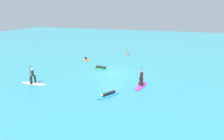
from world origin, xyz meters
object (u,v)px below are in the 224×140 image
at_px(surfer_on_purple_board, 141,83).
at_px(surfer_on_green_board, 101,68).
at_px(marker_buoy, 128,54).
at_px(surfer_on_white_board, 33,81).
at_px(surfer_on_blue_board, 108,94).
at_px(surfer_on_orange_board, 86,59).

height_order(surfer_on_purple_board, surfer_on_green_board, surfer_on_purple_board).
distance_m(surfer_on_purple_board, marker_buoy, 15.86).
height_order(surfer_on_white_board, surfer_on_blue_board, surfer_on_white_board).
distance_m(surfer_on_white_board, marker_buoy, 19.15).
bearing_deg(marker_buoy, surfer_on_blue_board, -80.09).
relative_size(surfer_on_white_board, surfer_on_orange_board, 1.31).
bearing_deg(surfer_on_white_board, surfer_on_orange_board, -95.17).
height_order(surfer_on_orange_board, marker_buoy, marker_buoy).
bearing_deg(surfer_on_orange_board, surfer_on_purple_board, 9.22).
bearing_deg(surfer_on_purple_board, surfer_on_orange_board, 62.04).
bearing_deg(surfer_on_white_board, marker_buoy, -111.42).
xyz_separation_m(surfer_on_purple_board, surfer_on_blue_board, (-2.48, -3.50, -0.29)).
bearing_deg(marker_buoy, surfer_on_green_board, -96.97).
bearing_deg(surfer_on_blue_board, surfer_on_orange_board, -115.85).
relative_size(surfer_on_white_board, surfer_on_purple_board, 1.04).
relative_size(surfer_on_purple_board, surfer_on_orange_board, 1.26).
relative_size(surfer_on_green_board, marker_buoy, 2.25).
xyz_separation_m(surfer_on_white_board, surfer_on_orange_board, (0.34, 12.35, -0.24)).
bearing_deg(surfer_on_blue_board, surfer_on_white_board, -61.41).
distance_m(surfer_on_orange_board, marker_buoy, 8.07).
bearing_deg(surfer_on_purple_board, surfer_on_green_board, 65.18).
xyz_separation_m(surfer_on_blue_board, surfer_on_green_board, (-4.41, 8.40, 0.04)).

